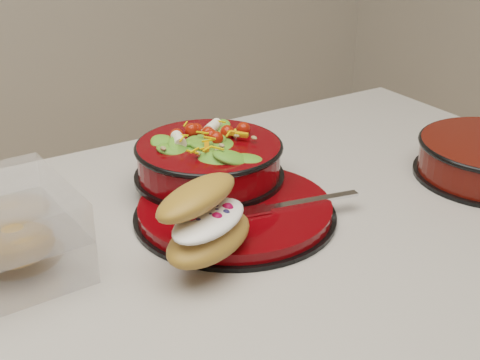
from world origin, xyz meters
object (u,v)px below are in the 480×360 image
dinner_plate (236,210)px  fork (295,204)px  salad_bowl (209,155)px  croissant (206,220)px

dinner_plate → fork: bearing=-35.2°
dinner_plate → fork: 0.08m
salad_bowl → croissant: (-0.10, -0.16, 0.00)m
croissant → fork: 0.15m
dinner_plate → salad_bowl: 0.10m
croissant → salad_bowl: bearing=31.9°
dinner_plate → salad_bowl: salad_bowl is taller
fork → croissant: bearing=114.6°
salad_bowl → fork: size_ratio=1.25×
salad_bowl → fork: 0.14m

